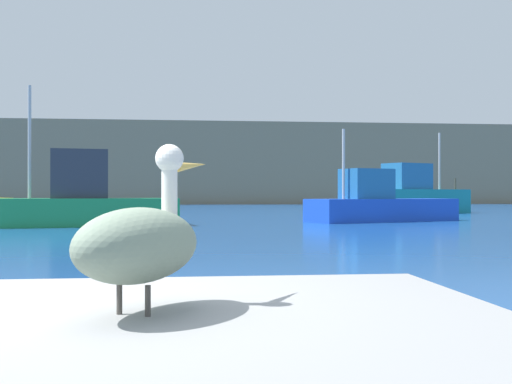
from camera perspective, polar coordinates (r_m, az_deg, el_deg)
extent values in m
cube|color=#7F755B|center=(74.50, -7.15, 2.42)|extent=(140.00, 10.05, 8.97)
cube|color=#969696|center=(3.54, -10.28, -15.13)|extent=(3.93, 2.93, 0.59)
ellipsoid|color=gray|center=(3.43, -10.28, -4.62)|extent=(0.86, 1.07, 0.39)
cylinder|color=white|center=(3.70, -7.60, -0.58)|extent=(0.09, 0.09, 0.36)
sphere|color=white|center=(3.71, -7.60, 2.95)|extent=(0.16, 0.16, 0.16)
cone|color=gold|center=(3.96, -5.66, 2.32)|extent=(0.24, 0.39, 0.09)
cylinder|color=#4C4742|center=(3.46, -11.90, -9.17)|extent=(0.03, 0.03, 0.16)
cylinder|color=#4C4742|center=(3.38, -9.47, -9.40)|extent=(0.03, 0.03, 0.16)
cube|color=teal|center=(39.52, 13.49, -0.81)|extent=(8.01, 5.29, 1.44)
cube|color=#1E6099|center=(39.26, 13.11, 1.34)|extent=(3.02, 2.64, 1.52)
cylinder|color=#B2B2B2|center=(41.27, 15.80, 2.62)|extent=(0.12, 0.12, 3.47)
cylinder|color=#3F382D|center=(42.28, 17.09, 0.68)|extent=(0.10, 0.10, 0.70)
cube|color=blue|center=(28.43, 11.08, -1.56)|extent=(7.11, 4.32, 0.97)
cube|color=#1E6099|center=(27.88, 9.67, 0.70)|extent=(2.35, 2.02, 1.27)
cylinder|color=#B2B2B2|center=(27.20, 7.69, 2.45)|extent=(0.12, 0.12, 2.91)
cube|color=#1E8C4C|center=(24.54, -14.65, -1.73)|extent=(6.79, 2.97, 1.02)
cube|color=#2D333D|center=(24.53, -15.27, 1.53)|extent=(2.19, 1.70, 1.77)
cylinder|color=#B2B2B2|center=(24.60, -19.25, 4.18)|extent=(0.12, 0.12, 4.04)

